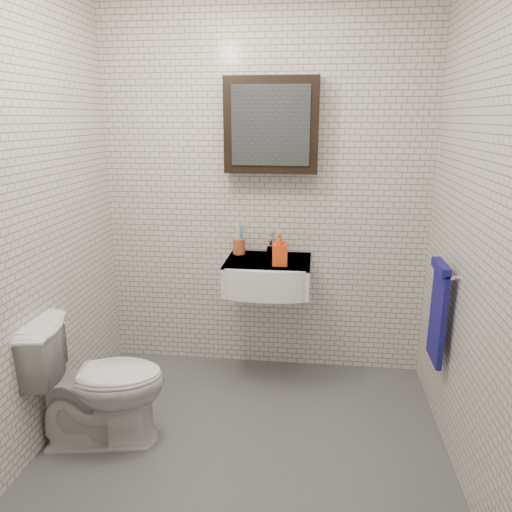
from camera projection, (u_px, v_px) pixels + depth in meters
The scene contains 9 objects.
ground at pixel (245, 445), 2.75m from camera, with size 2.20×2.00×0.01m, color #515359.
room_shell at pixel (243, 179), 2.36m from camera, with size 2.22×2.02×2.51m.
washbasin at pixel (268, 276), 3.24m from camera, with size 0.55×0.50×0.20m.
faucet at pixel (271, 244), 3.39m from camera, with size 0.06×0.20×0.15m.
mirror_cabinet at pixel (272, 125), 3.18m from camera, with size 0.60×0.15×0.60m.
towel_rail at pixel (439, 309), 2.77m from camera, with size 0.09×0.30×0.58m.
toothbrush_cup at pixel (239, 246), 3.40m from camera, with size 0.10×0.10×0.23m.
soap_bottle at pixel (280, 249), 3.12m from camera, with size 0.09×0.10×0.21m, color orange.
toilet at pixel (98, 381), 2.72m from camera, with size 0.41×0.71×0.73m, color white.
Camera 1 is at (0.35, -2.34, 1.75)m, focal length 35.00 mm.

